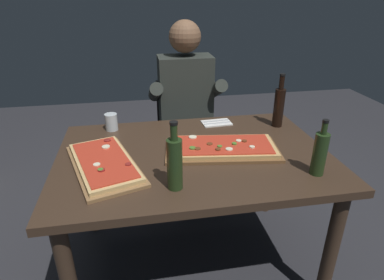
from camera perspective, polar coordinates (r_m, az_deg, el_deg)
ground_plane at (r=2.15m, az=0.25°, el=-19.99°), size 6.40×6.40×0.00m
dining_table at (r=1.75m, az=0.29°, el=-4.98°), size 1.40×0.96×0.74m
pizza_rectangular_front at (r=1.72m, az=5.27°, el=-1.38°), size 0.62×0.37×0.05m
pizza_rectangular_left at (r=1.62m, az=-15.06°, el=-3.93°), size 0.42×0.60×0.05m
wine_bottle_dark at (r=1.58m, az=21.40°, el=-2.10°), size 0.06×0.06×0.27m
oil_bottle_amber at (r=2.06m, az=14.92°, el=5.79°), size 0.06×0.06×0.33m
vinegar_bottle_green at (r=1.36m, az=-3.05°, el=-3.89°), size 0.07×0.07×0.31m
tumbler_near_camera at (r=2.02m, az=-13.89°, el=3.07°), size 0.07×0.07×0.10m
napkin_cutlery_set at (r=2.08m, az=4.30°, el=3.02°), size 0.19×0.12×0.01m
diner_chair at (r=2.59m, az=-1.36°, el=1.54°), size 0.44×0.44×0.87m
seated_diner at (r=2.39m, az=-0.97°, el=6.03°), size 0.53×0.41×1.33m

